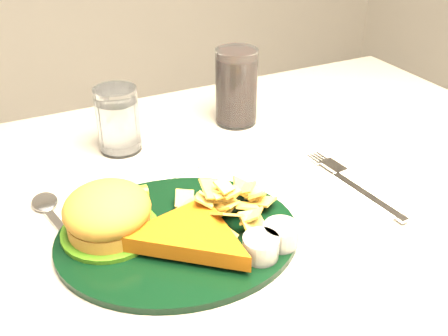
% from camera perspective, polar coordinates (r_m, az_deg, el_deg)
% --- Properties ---
extents(dinner_plate, '(0.35, 0.31, 0.07)m').
position_cam_1_polar(dinner_plate, '(0.60, -5.38, -5.51)').
color(dinner_plate, black).
rests_on(dinner_plate, table).
extents(water_glass, '(0.08, 0.08, 0.11)m').
position_cam_1_polar(water_glass, '(0.80, -12.01, 5.40)').
color(water_glass, white).
rests_on(water_glass, table).
extents(cola_glass, '(0.09, 0.09, 0.13)m').
position_cam_1_polar(cola_glass, '(0.87, 1.42, 9.23)').
color(cola_glass, black).
rests_on(cola_glass, table).
extents(fork_napkin, '(0.15, 0.18, 0.01)m').
position_cam_1_polar(fork_napkin, '(0.72, 15.64, -2.71)').
color(fork_napkin, white).
rests_on(fork_napkin, table).
extents(spoon, '(0.08, 0.17, 0.01)m').
position_cam_1_polar(spoon, '(0.65, -17.61, -7.01)').
color(spoon, silver).
rests_on(spoon, table).
extents(wrapped_straw, '(0.19, 0.11, 0.01)m').
position_cam_1_polar(wrapped_straw, '(0.74, -5.95, -0.96)').
color(wrapped_straw, white).
rests_on(wrapped_straw, table).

